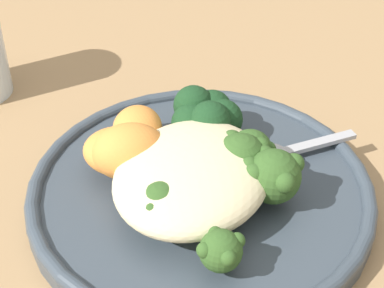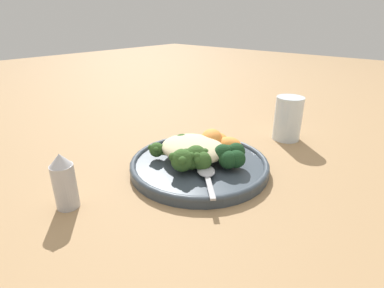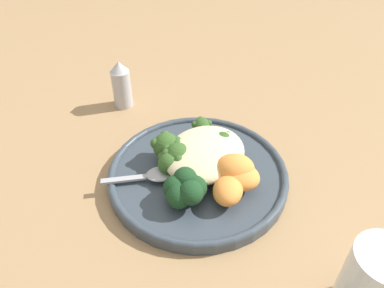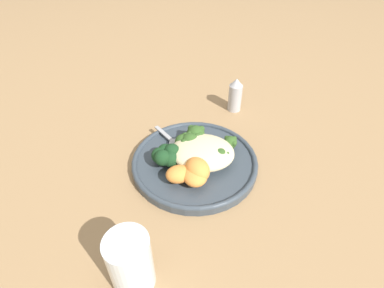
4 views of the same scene
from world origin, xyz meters
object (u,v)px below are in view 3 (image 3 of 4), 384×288
at_px(broccoli_stalk_4, 174,150).
at_px(broccoli_stalk_2, 201,156).
at_px(plate, 199,174).
at_px(broccoli_stalk_5, 179,158).
at_px(broccoli_stalk_6, 183,158).
at_px(salt_shaker, 121,85).
at_px(broccoli_stalk_0, 220,149).
at_px(quinoa_mound, 207,155).
at_px(broccoli_stalk_7, 177,165).
at_px(water_glass, 372,286).
at_px(sweet_potato_chunk_0, 228,191).
at_px(kale_tuft, 185,189).
at_px(broccoli_stalk_3, 196,149).
at_px(broccoli_stalk_1, 204,137).
at_px(spoon, 155,175).
at_px(sweet_potato_chunk_1, 234,169).
at_px(sweet_potato_chunk_2, 238,176).

bearing_deg(broccoli_stalk_4, broccoli_stalk_2, -158.26).
bearing_deg(plate, broccoli_stalk_5, -70.39).
height_order(broccoli_stalk_6, salt_shaker, salt_shaker).
bearing_deg(broccoli_stalk_0, salt_shaker, 64.35).
xyz_separation_m(quinoa_mound, broccoli_stalk_2, (0.00, -0.01, -0.01)).
xyz_separation_m(broccoli_stalk_0, broccoli_stalk_7, (0.07, -0.03, -0.00)).
bearing_deg(broccoli_stalk_2, water_glass, -171.95).
relative_size(plate, sweet_potato_chunk_0, 5.32).
height_order(broccoli_stalk_2, salt_shaker, salt_shaker).
relative_size(plate, kale_tuft, 4.48).
height_order(broccoli_stalk_3, broccoli_stalk_7, broccoli_stalk_7).
bearing_deg(broccoli_stalk_7, sweet_potato_chunk_0, 147.81).
height_order(quinoa_mound, broccoli_stalk_1, quinoa_mound).
bearing_deg(broccoli_stalk_3, broccoli_stalk_2, 178.16).
xyz_separation_m(broccoli_stalk_1, spoon, (0.11, -0.01, -0.01)).
bearing_deg(sweet_potato_chunk_1, broccoli_stalk_5, -75.22).
height_order(plate, broccoli_stalk_7, broccoli_stalk_7).
relative_size(broccoli_stalk_3, broccoli_stalk_5, 0.72).
xyz_separation_m(broccoli_stalk_0, broccoli_stalk_5, (0.05, -0.04, -0.00)).
distance_m(kale_tuft, water_glass, 0.25).
xyz_separation_m(quinoa_mound, broccoli_stalk_1, (-0.04, -0.03, -0.01)).
bearing_deg(plate, broccoli_stalk_7, -40.21).
relative_size(plate, broccoli_stalk_1, 2.78).
bearing_deg(broccoli_stalk_7, broccoli_stalk_2, -144.15).
distance_m(plate, broccoli_stalk_0, 0.05).
height_order(broccoli_stalk_5, kale_tuft, kale_tuft).
distance_m(quinoa_mound, broccoli_stalk_7, 0.05).
bearing_deg(sweet_potato_chunk_1, broccoli_stalk_7, -63.85).
bearing_deg(sweet_potato_chunk_0, broccoli_stalk_5, -98.03).
height_order(broccoli_stalk_3, salt_shaker, salt_shaker).
bearing_deg(water_glass, quinoa_mound, -106.30).
bearing_deg(plate, spoon, -39.15).
xyz_separation_m(water_glass, salt_shaker, (-0.14, -0.50, -0.01)).
bearing_deg(broccoli_stalk_0, sweet_potato_chunk_2, -140.26).
bearing_deg(broccoli_stalk_5, spoon, 58.58).
xyz_separation_m(spoon, water_glass, (0.01, 0.31, 0.03)).
bearing_deg(kale_tuft, sweet_potato_chunk_0, 126.58).
height_order(broccoli_stalk_7, sweet_potato_chunk_2, broccoli_stalk_7).
bearing_deg(broccoli_stalk_3, sweet_potato_chunk_2, -165.70).
relative_size(broccoli_stalk_5, sweet_potato_chunk_1, 1.88).
relative_size(broccoli_stalk_0, broccoli_stalk_2, 1.13).
relative_size(broccoli_stalk_7, sweet_potato_chunk_2, 1.28).
bearing_deg(broccoli_stalk_0, plate, 149.34).
bearing_deg(broccoli_stalk_7, water_glass, 139.87).
bearing_deg(spoon, broccoli_stalk_7, -173.64).
bearing_deg(water_glass, kale_tuft, -90.32).
xyz_separation_m(broccoli_stalk_1, kale_tuft, (0.11, 0.05, 0.01)).
height_order(quinoa_mound, salt_shaker, salt_shaker).
xyz_separation_m(plate, sweet_potato_chunk_1, (-0.01, 0.05, 0.03)).
distance_m(broccoli_stalk_0, sweet_potato_chunk_2, 0.06).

